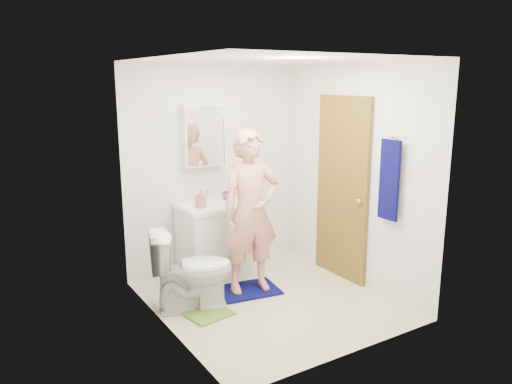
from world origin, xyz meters
TOP-DOWN VIEW (x-y plane):
  - floor at (0.00, 0.00)m, footprint 2.20×2.40m
  - ceiling at (0.00, 0.00)m, footprint 2.20×2.40m
  - wall_back at (0.00, 1.21)m, footprint 2.20×0.02m
  - wall_front at (0.00, -1.21)m, footprint 2.20×0.02m
  - wall_left at (-1.11, 0.00)m, footprint 0.02×2.40m
  - wall_right at (1.11, 0.00)m, footprint 0.02×2.40m
  - vanity_cabinet at (-0.15, 0.91)m, footprint 0.75×0.55m
  - countertop at (-0.15, 0.91)m, footprint 0.79×0.59m
  - sink_basin at (-0.15, 0.91)m, footprint 0.40×0.40m
  - faucet at (-0.15, 1.09)m, footprint 0.03×0.03m
  - medicine_cabinet at (-0.15, 1.14)m, footprint 0.50×0.12m
  - mirror_panel at (-0.15, 1.08)m, footprint 0.46×0.01m
  - door at (1.07, 0.15)m, footprint 0.05×0.80m
  - door_knob at (1.03, -0.17)m, footprint 0.07×0.07m
  - towel at (1.03, -0.57)m, footprint 0.03×0.24m
  - towel_hook at (1.07, -0.57)m, footprint 0.06×0.02m
  - toilet at (-0.74, 0.26)m, footprint 0.89×0.66m
  - bath_mat at (-0.07, 0.32)m, footprint 0.72×0.56m
  - green_rug at (-0.67, 0.04)m, footprint 0.46×0.41m
  - soap_dispenser at (-0.35, 0.84)m, footprint 0.10×0.11m
  - toothbrush_cup at (0.07, 1.01)m, footprint 0.15×0.15m
  - man at (-0.04, 0.31)m, footprint 0.68×0.50m

SIDE VIEW (x-z plane):
  - floor at x=0.00m, z-range -0.02..0.00m
  - green_rug at x=-0.67m, z-range 0.00..0.02m
  - bath_mat at x=-0.07m, z-range 0.00..0.02m
  - vanity_cabinet at x=-0.15m, z-range 0.00..0.80m
  - toilet at x=-0.74m, z-range 0.00..0.80m
  - countertop at x=-0.15m, z-range 0.80..0.85m
  - sink_basin at x=-0.15m, z-range 0.83..0.86m
  - man at x=-0.04m, z-range 0.02..1.73m
  - toothbrush_cup at x=0.07m, z-range 0.85..0.94m
  - faucet at x=-0.15m, z-range 0.85..0.97m
  - door_knob at x=1.03m, z-range 0.91..0.98m
  - soap_dispenser at x=-0.35m, z-range 0.85..1.05m
  - door at x=1.07m, z-range 0.00..2.05m
  - wall_back at x=0.00m, z-range 0.00..2.40m
  - wall_front at x=0.00m, z-range 0.00..2.40m
  - wall_left at x=-1.11m, z-range 0.00..2.40m
  - wall_right at x=1.11m, z-range 0.00..2.40m
  - towel at x=1.03m, z-range 0.85..1.65m
  - medicine_cabinet at x=-0.15m, z-range 1.25..1.95m
  - mirror_panel at x=-0.15m, z-range 1.27..1.93m
  - towel_hook at x=1.07m, z-range 1.66..1.68m
  - ceiling at x=0.00m, z-range 2.40..2.42m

